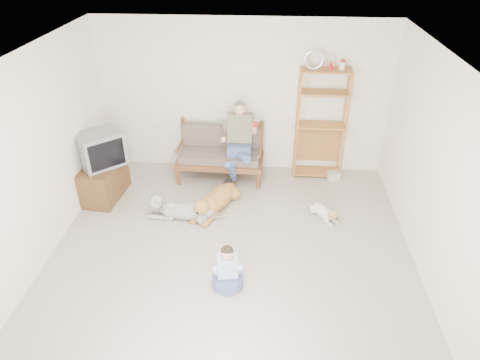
# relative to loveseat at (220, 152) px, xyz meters

# --- Properties ---
(floor) EXTENTS (5.50, 5.50, 0.00)m
(floor) POSITION_rel_loveseat_xyz_m (0.37, -2.37, -0.49)
(floor) COLOR beige
(floor) RESTS_ON ground
(ceiling) EXTENTS (5.50, 5.50, 0.00)m
(ceiling) POSITION_rel_loveseat_xyz_m (0.37, -2.37, 2.21)
(ceiling) COLOR silver
(ceiling) RESTS_ON ground
(wall_back) EXTENTS (5.00, 0.00, 5.00)m
(wall_back) POSITION_rel_loveseat_xyz_m (0.37, 0.38, 0.86)
(wall_back) COLOR white
(wall_back) RESTS_ON ground
(wall_left) EXTENTS (0.00, 5.50, 5.50)m
(wall_left) POSITION_rel_loveseat_xyz_m (-2.13, -2.37, 0.86)
(wall_left) COLOR white
(wall_left) RESTS_ON ground
(wall_right) EXTENTS (0.00, 5.50, 5.50)m
(wall_right) POSITION_rel_loveseat_xyz_m (2.87, -2.37, 0.86)
(wall_right) COLOR white
(wall_right) RESTS_ON ground
(loveseat) EXTENTS (1.52, 0.75, 0.95)m
(loveseat) POSITION_rel_loveseat_xyz_m (0.00, 0.00, 0.00)
(loveseat) COLOR brown
(loveseat) RESTS_ON ground
(man) EXTENTS (0.55, 0.78, 1.27)m
(man) POSITION_rel_loveseat_xyz_m (0.32, -0.24, 0.18)
(man) COLOR #4F6391
(man) RESTS_ON loveseat
(etagere) EXTENTS (0.86, 0.38, 2.25)m
(etagere) POSITION_rel_loveseat_xyz_m (1.72, 0.18, 0.51)
(etagere) COLOR #AB6B35
(etagere) RESTS_ON ground
(book_stack) EXTENTS (0.24, 0.20, 0.13)m
(book_stack) POSITION_rel_loveseat_xyz_m (2.02, 0.03, -0.42)
(book_stack) COLOR white
(book_stack) RESTS_ON ground
(tv_stand) EXTENTS (0.59, 0.95, 0.60)m
(tv_stand) POSITION_rel_loveseat_xyz_m (-1.85, -0.81, -0.19)
(tv_stand) COLOR brown
(tv_stand) RESTS_ON ground
(crt_tv) EXTENTS (0.84, 0.83, 0.55)m
(crt_tv) POSITION_rel_loveseat_xyz_m (-1.82, -0.78, 0.39)
(crt_tv) COLOR slate
(crt_tv) RESTS_ON tv_stand
(wall_outlet) EXTENTS (0.12, 0.02, 0.08)m
(wall_outlet) POSITION_rel_loveseat_xyz_m (-0.88, 0.37, -0.19)
(wall_outlet) COLOR silver
(wall_outlet) RESTS_ON ground
(golden_retriever) EXTENTS (0.69, 1.29, 0.41)m
(golden_retriever) POSITION_rel_loveseat_xyz_m (0.03, -1.06, -0.32)
(golden_retriever) COLOR #B17B3D
(golden_retriever) RESTS_ON ground
(shaggy_dog) EXTENTS (1.27, 0.34, 0.37)m
(shaggy_dog) POSITION_rel_loveseat_xyz_m (-0.50, -1.32, -0.33)
(shaggy_dog) COLOR white
(shaggy_dog) RESTS_ON ground
(terrier) EXTENTS (0.43, 0.58, 0.25)m
(terrier) POSITION_rel_loveseat_xyz_m (1.76, -1.19, -0.38)
(terrier) COLOR white
(terrier) RESTS_ON ground
(child) EXTENTS (0.40, 0.40, 0.63)m
(child) POSITION_rel_loveseat_xyz_m (0.38, -2.70, -0.26)
(child) COLOR #4F6391
(child) RESTS_ON ground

